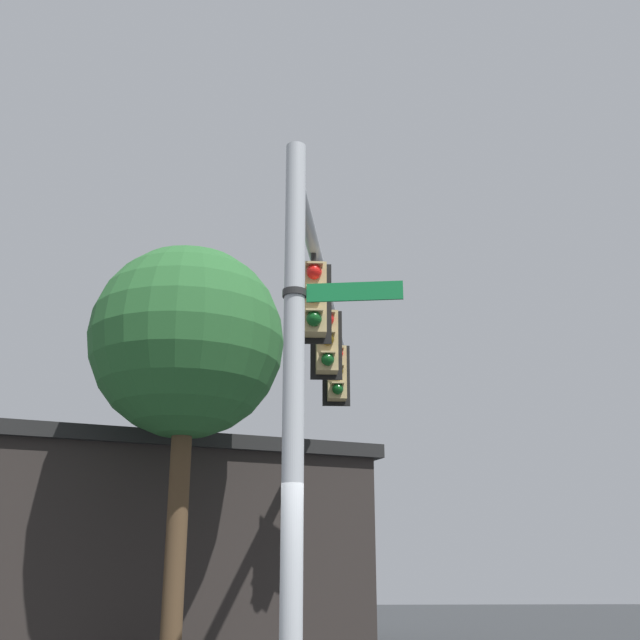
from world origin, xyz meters
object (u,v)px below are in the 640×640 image
object	(u,v)px
traffic_light_mid_inner	(327,341)
traffic_light_mid_outer	(337,373)
street_name_sign	(327,293)
traffic_light_nearest_pole	(313,299)

from	to	relation	value
traffic_light_mid_inner	traffic_light_mid_outer	world-z (taller)	same
traffic_light_mid_inner	street_name_sign	size ratio (longest dim) A/B	0.96
traffic_light_nearest_pole	traffic_light_mid_inner	size ratio (longest dim) A/B	1.00
traffic_light_mid_inner	traffic_light_mid_outer	distance (m)	2.16
traffic_light_nearest_pole	street_name_sign	xyz separation A→B (m)	(-0.05, 2.06, -0.66)
traffic_light_nearest_pole	street_name_sign	size ratio (longest dim) A/B	0.96
traffic_light_mid_inner	street_name_sign	distance (m)	4.25
traffic_light_nearest_pole	traffic_light_mid_inner	xyz separation A→B (m)	(-0.34, -2.13, 0.00)
traffic_light_nearest_pole	street_name_sign	world-z (taller)	traffic_light_nearest_pole
traffic_light_mid_outer	street_name_sign	xyz separation A→B (m)	(0.63, 6.32, -0.66)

